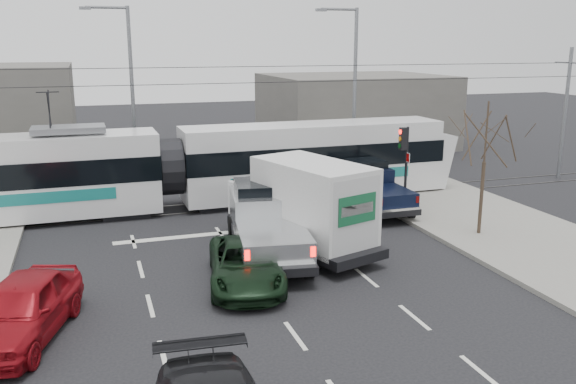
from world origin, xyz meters
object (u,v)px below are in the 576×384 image
object	(u,v)px
box_truck	(303,206)
red_car	(22,309)
street_lamp_far	(128,85)
navy_pickup	(371,187)
bare_tree	(486,138)
street_lamp_near	(352,83)
green_car	(246,264)
traffic_signal	(404,151)
tram	(169,168)
silver_pickup	(266,221)

from	to	relation	value
box_truck	red_car	size ratio (longest dim) A/B	1.49
street_lamp_far	navy_pickup	distance (m)	13.53
bare_tree	street_lamp_near	xyz separation A→B (m)	(-0.29, 11.50, 1.32)
street_lamp_near	green_car	xyz separation A→B (m)	(-9.35, -13.30, -4.46)
traffic_signal	navy_pickup	world-z (taller)	traffic_signal
tram	box_truck	world-z (taller)	tram
green_car	traffic_signal	bearing A→B (deg)	44.84
bare_tree	green_car	bearing A→B (deg)	-169.41
bare_tree	traffic_signal	world-z (taller)	bare_tree
tram	green_car	world-z (taller)	tram
bare_tree	box_truck	xyz separation A→B (m)	(-6.89, 0.71, -2.18)
navy_pickup	tram	bearing A→B (deg)	162.10
traffic_signal	green_car	world-z (taller)	traffic_signal
bare_tree	street_lamp_near	distance (m)	11.58
traffic_signal	street_lamp_near	xyz separation A→B (m)	(0.84, 7.50, 2.37)
box_truck	street_lamp_near	bearing A→B (deg)	40.46
bare_tree	street_lamp_far	size ratio (longest dim) A/B	0.56
traffic_signal	navy_pickup	distance (m)	2.18
bare_tree	traffic_signal	size ratio (longest dim) A/B	1.39
bare_tree	tram	bearing A→B (deg)	144.49
street_lamp_far	red_car	xyz separation A→B (m)	(-4.01, -16.99, -4.32)
box_truck	navy_pickup	xyz separation A→B (m)	(4.66, 4.12, -0.57)
street_lamp_near	silver_pickup	world-z (taller)	street_lamp_near
street_lamp_far	green_car	bearing A→B (deg)	-82.00
navy_pickup	red_car	size ratio (longest dim) A/B	1.09
navy_pickup	green_car	bearing A→B (deg)	-137.79
street_lamp_far	navy_pickup	xyz separation A→B (m)	(9.55, -8.67, -4.06)
street_lamp_near	navy_pickup	size ratio (longest dim) A/B	1.78
bare_tree	street_lamp_near	bearing A→B (deg)	91.42
bare_tree	tram	size ratio (longest dim) A/B	0.19
box_truck	navy_pickup	distance (m)	6.24
silver_pickup	box_truck	world-z (taller)	box_truck
bare_tree	green_car	distance (m)	10.29
traffic_signal	red_car	world-z (taller)	traffic_signal
box_truck	green_car	distance (m)	3.84
street_lamp_near	bare_tree	bearing A→B (deg)	-88.58
tram	street_lamp_far	bearing A→B (deg)	100.27
silver_pickup	navy_pickup	distance (m)	7.26
box_truck	green_car	size ratio (longest dim) A/B	1.47
tram	traffic_signal	bearing A→B (deg)	-21.24
street_lamp_far	green_car	xyz separation A→B (m)	(2.15, -15.30, -4.46)
red_car	box_truck	bearing A→B (deg)	43.58
green_car	red_car	xyz separation A→B (m)	(-6.16, -1.69, 0.14)
silver_pickup	navy_pickup	bearing A→B (deg)	42.78
traffic_signal	box_truck	xyz separation A→B (m)	(-5.76, -3.29, -1.13)
box_truck	navy_pickup	world-z (taller)	box_truck
street_lamp_near	street_lamp_far	size ratio (longest dim) A/B	1.00
red_car	tram	bearing A→B (deg)	83.52
street_lamp_near	red_car	distance (m)	22.00
tram	box_truck	distance (m)	7.87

